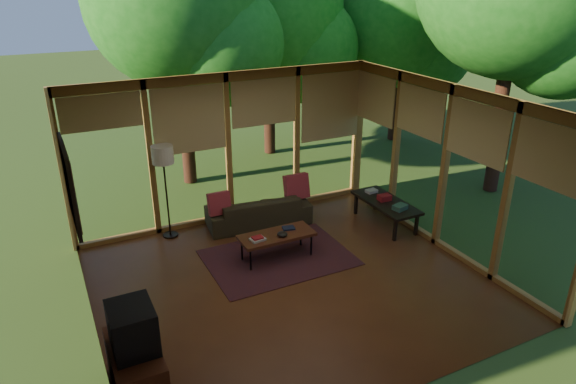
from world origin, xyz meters
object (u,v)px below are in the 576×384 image
sofa (258,210)px  media_cabinet (137,370)px  television (132,328)px  coffee_table (277,236)px  floor_lamp (163,160)px  side_console (386,203)px

sofa → media_cabinet: size_ratio=1.85×
media_cabinet → sofa: bearing=48.6°
media_cabinet → television: 0.55m
television → coffee_table: bearing=37.1°
sofa → floor_lamp: bearing=-2.7°
sofa → coffee_table: 1.27m
sofa → media_cabinet: (-2.81, -3.19, 0.03)m
sofa → floor_lamp: (-1.57, 0.26, 1.14)m
media_cabinet → side_console: 5.33m
television → side_console: size_ratio=0.39×
media_cabinet → coffee_table: media_cabinet is taller
media_cabinet → side_console: size_ratio=0.71×
media_cabinet → floor_lamp: bearing=70.2°
floor_lamp → television: bearing=-109.5°
floor_lamp → coffee_table: (1.34, -1.51, -1.01)m
media_cabinet → television: size_ratio=1.82×
television → coffee_table: (2.57, 1.94, -0.46)m
sofa → side_console: bearing=160.3°
side_console → sofa: bearing=153.5°
sofa → television: television is taller
television → side_console: bearing=24.0°
media_cabinet → floor_lamp: size_ratio=0.61×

